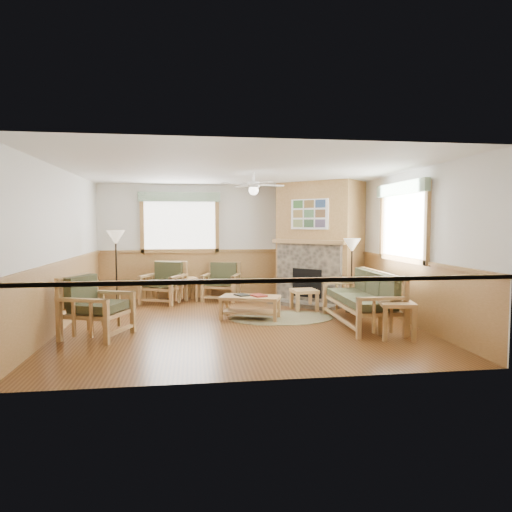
{
  "coord_description": "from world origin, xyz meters",
  "views": [
    {
      "loc": [
        -0.82,
        -7.98,
        1.76
      ],
      "look_at": [
        0.4,
        0.7,
        1.15
      ],
      "focal_mm": 32.0,
      "sensor_mm": 36.0,
      "label": 1
    }
  ],
  "objects": [
    {
      "name": "floor",
      "position": [
        0.0,
        0.0,
        -0.01
      ],
      "size": [
        6.0,
        6.0,
        0.01
      ],
      "primitive_type": "cube",
      "color": "brown",
      "rests_on": "ground"
    },
    {
      "name": "wall_right",
      "position": [
        3.0,
        0.0,
        1.35
      ],
      "size": [
        0.02,
        6.0,
        2.7
      ],
      "primitive_type": "cube",
      "color": "silver",
      "rests_on": "floor"
    },
    {
      "name": "fireplace",
      "position": [
        2.05,
        2.05,
        1.35
      ],
      "size": [
        3.11,
        3.11,
        2.7
      ],
      "primitive_type": null,
      "rotation": [
        0.0,
        0.0,
        -0.79
      ],
      "color": "#A07541",
      "rests_on": "floor"
    },
    {
      "name": "coffee_table",
      "position": [
        0.24,
        0.33,
        0.22
      ],
      "size": [
        1.2,
        0.86,
        0.43
      ],
      "primitive_type": null,
      "rotation": [
        0.0,
        0.0,
        -0.33
      ],
      "color": "#A9814F",
      "rests_on": "floor"
    },
    {
      "name": "end_table_sofa",
      "position": [
        2.29,
        -1.41,
        0.28
      ],
      "size": [
        0.61,
        0.59,
        0.57
      ],
      "primitive_type": null,
      "rotation": [
        0.0,
        0.0,
        -0.23
      ],
      "color": "#A9814F",
      "rests_on": "floor"
    },
    {
      "name": "window_back",
      "position": [
        -1.1,
        2.96,
        2.53
      ],
      "size": [
        1.9,
        0.16,
        1.5
      ],
      "primitive_type": null,
      "color": "white",
      "rests_on": "wall_back"
    },
    {
      "name": "wall_left",
      "position": [
        -3.0,
        0.0,
        1.35
      ],
      "size": [
        0.02,
        6.0,
        2.7
      ],
      "primitive_type": "cube",
      "color": "silver",
      "rests_on": "floor"
    },
    {
      "name": "armchair_left",
      "position": [
        -2.29,
        -0.67,
        0.48
      ],
      "size": [
        1.11,
        1.11,
        0.96
      ],
      "primitive_type": null,
      "rotation": [
        0.0,
        0.0,
        1.2
      ],
      "color": "#A9814F",
      "rests_on": "floor"
    },
    {
      "name": "braided_rug",
      "position": [
        0.84,
        0.34,
        0.01
      ],
      "size": [
        2.57,
        2.57,
        0.01
      ],
      "primitive_type": "cylinder",
      "rotation": [
        0.0,
        0.0,
        0.39
      ],
      "color": "brown",
      "rests_on": "floor"
    },
    {
      "name": "end_table_chairs",
      "position": [
        -0.97,
        2.55,
        0.27
      ],
      "size": [
        0.57,
        0.56,
        0.54
      ],
      "primitive_type": null,
      "rotation": [
        0.0,
        0.0,
        0.22
      ],
      "color": "#A9814F",
      "rests_on": "floor"
    },
    {
      "name": "sofa",
      "position": [
        2.1,
        -0.4,
        0.46
      ],
      "size": [
        2.03,
        0.87,
        0.93
      ],
      "primitive_type": null,
      "rotation": [
        0.0,
        0.0,
        -1.59
      ],
      "color": "#A9814F",
      "rests_on": "floor"
    },
    {
      "name": "wall_front",
      "position": [
        0.0,
        -3.0,
        1.35
      ],
      "size": [
        6.0,
        0.02,
        2.7
      ],
      "primitive_type": "cube",
      "color": "silver",
      "rests_on": "floor"
    },
    {
      "name": "ceiling_fan",
      "position": [
        0.3,
        0.3,
        2.66
      ],
      "size": [
        1.59,
        1.59,
        0.36
      ],
      "primitive_type": null,
      "rotation": [
        0.0,
        0.0,
        0.35
      ],
      "color": "white",
      "rests_on": "ceiling"
    },
    {
      "name": "armchair_back_left",
      "position": [
        -1.46,
        2.3,
        0.46
      ],
      "size": [
        1.08,
        1.08,
        0.92
      ],
      "primitive_type": null,
      "rotation": [
        0.0,
        0.0,
        -0.42
      ],
      "color": "#A9814F",
      "rests_on": "floor"
    },
    {
      "name": "book_dark",
      "position": [
        0.09,
        0.4,
        0.46
      ],
      "size": [
        0.3,
        0.33,
        0.03
      ],
      "primitive_type": "cube",
      "rotation": [
        0.0,
        0.0,
        0.47
      ],
      "color": "black",
      "rests_on": "coffee_table"
    },
    {
      "name": "armchair_back_right",
      "position": [
        -0.16,
        2.55,
        0.43
      ],
      "size": [
        0.96,
        0.96,
        0.86
      ],
      "primitive_type": null,
      "rotation": [
        0.0,
        0.0,
        -0.3
      ],
      "color": "#A9814F",
      "rests_on": "floor"
    },
    {
      "name": "wall_back",
      "position": [
        0.0,
        3.0,
        1.35
      ],
      "size": [
        6.0,
        0.02,
        2.7
      ],
      "primitive_type": "cube",
      "color": "silver",
      "rests_on": "floor"
    },
    {
      "name": "window_right",
      "position": [
        2.96,
        -0.2,
        2.53
      ],
      "size": [
        0.16,
        1.9,
        1.5
      ],
      "primitive_type": null,
      "color": "white",
      "rests_on": "wall_right"
    },
    {
      "name": "footstool",
      "position": [
        1.45,
        1.06,
        0.21
      ],
      "size": [
        0.54,
        0.54,
        0.43
      ],
      "primitive_type": null,
      "rotation": [
        0.0,
        0.0,
        0.09
      ],
      "color": "#A9814F",
      "rests_on": "floor"
    },
    {
      "name": "floor_lamp_right",
      "position": [
        2.33,
        0.73,
        0.74
      ],
      "size": [
        0.36,
        0.36,
        1.49
      ],
      "primitive_type": null,
      "rotation": [
        0.0,
        0.0,
        0.05
      ],
      "color": "black",
      "rests_on": "floor"
    },
    {
      "name": "ceiling",
      "position": [
        0.0,
        0.0,
        2.7
      ],
      "size": [
        6.0,
        6.0,
        0.01
      ],
      "primitive_type": "cube",
      "color": "white",
      "rests_on": "floor"
    },
    {
      "name": "floor_lamp_left",
      "position": [
        -2.39,
        1.79,
        0.82
      ],
      "size": [
        0.43,
        0.43,
        1.65
      ],
      "primitive_type": null,
      "rotation": [
        0.0,
        0.0,
        0.17
      ],
      "color": "black",
      "rests_on": "floor"
    },
    {
      "name": "book_red",
      "position": [
        0.39,
        0.28,
        0.46
      ],
      "size": [
        0.32,
        0.36,
        0.03
      ],
      "primitive_type": "cube",
      "rotation": [
        0.0,
        0.0,
        0.39
      ],
      "color": "maroon",
      "rests_on": "coffee_table"
    },
    {
      "name": "wainscot",
      "position": [
        0.0,
        0.0,
        0.55
      ],
      "size": [
        6.0,
        6.0,
        1.1
      ],
      "primitive_type": null,
      "color": "#A07541",
      "rests_on": "floor"
    }
  ]
}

